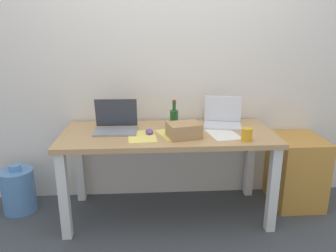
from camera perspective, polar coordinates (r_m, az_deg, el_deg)
name	(u,v)px	position (r m, az deg, el deg)	size (l,w,h in m)	color
ground_plane	(168,213)	(2.91, 0.00, -14.97)	(8.00, 8.00, 0.00)	#42474C
back_wall	(165,56)	(2.90, -0.51, 12.18)	(5.20, 0.08, 2.60)	silver
desk	(168,144)	(2.63, 0.00, -3.17)	(1.69, 0.70, 0.74)	tan
laptop_left	(116,124)	(2.64, -9.14, 0.31)	(0.34, 0.25, 0.25)	gray
laptop_right	(222,119)	(2.80, 9.52, 1.14)	(0.35, 0.29, 0.24)	silver
beer_bottle	(174,118)	(2.67, 1.07, 1.37)	(0.07, 0.07, 0.24)	#1E5123
computer_mouse	(149,132)	(2.56, -3.27, -0.98)	(0.06, 0.10, 0.03)	#724799
cardboard_box	(184,130)	(2.46, 2.80, -0.75)	(0.24, 0.18, 0.11)	tan
coffee_mug	(247,134)	(2.46, 13.66, -1.45)	(0.08, 0.08, 0.10)	gold
paper_yellow_folder	(142,136)	(2.50, -4.61, -1.81)	(0.21, 0.30, 0.00)	#F4E06B
paper_sheet_center	(173,134)	(2.55, 0.95, -1.43)	(0.21, 0.30, 0.00)	#F4E06B
paper_sheet_front_right	(223,134)	(2.58, 9.63, -1.43)	(0.21, 0.30, 0.00)	white
water_cooler_jug	(18,190)	(3.14, -24.72, -10.16)	(0.28, 0.28, 0.43)	#598CC6
filing_cabinet	(296,170)	(3.15, 21.48, -7.26)	(0.40, 0.48, 0.62)	#C68938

